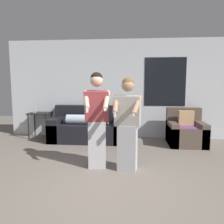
{
  "coord_description": "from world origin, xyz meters",
  "views": [
    {
      "loc": [
        0.31,
        -2.79,
        1.47
      ],
      "look_at": [
        -0.03,
        0.91,
        1.0
      ],
      "focal_mm": 35.0,
      "sensor_mm": 36.0,
      "label": 1
    }
  ],
  "objects_px": {
    "armchair": "(186,132)",
    "side_table": "(40,116)",
    "couch": "(89,128)",
    "person_left": "(97,120)",
    "person_right": "(127,125)"
  },
  "relations": [
    {
      "from": "armchair",
      "to": "person_left",
      "type": "xyz_separation_m",
      "value": [
        -1.94,
        -1.69,
        0.55
      ]
    },
    {
      "from": "person_left",
      "to": "couch",
      "type": "bearing_deg",
      "value": 105.7
    },
    {
      "from": "armchair",
      "to": "couch",
      "type": "bearing_deg",
      "value": 176.29
    },
    {
      "from": "armchair",
      "to": "person_right",
      "type": "xyz_separation_m",
      "value": [
        -1.41,
        -1.78,
        0.48
      ]
    },
    {
      "from": "side_table",
      "to": "armchair",
      "type": "bearing_deg",
      "value": -5.31
    },
    {
      "from": "couch",
      "to": "person_left",
      "type": "height_order",
      "value": "person_left"
    },
    {
      "from": "couch",
      "to": "person_right",
      "type": "distance_m",
      "value": 2.26
    },
    {
      "from": "side_table",
      "to": "person_right",
      "type": "xyz_separation_m",
      "value": [
        2.47,
        -2.14,
        0.2
      ]
    },
    {
      "from": "couch",
      "to": "person_right",
      "type": "height_order",
      "value": "person_right"
    },
    {
      "from": "armchair",
      "to": "side_table",
      "type": "xyz_separation_m",
      "value": [
        -3.88,
        0.36,
        0.28
      ]
    },
    {
      "from": "side_table",
      "to": "person_right",
      "type": "height_order",
      "value": "person_right"
    },
    {
      "from": "person_left",
      "to": "person_right",
      "type": "bearing_deg",
      "value": -9.39
    },
    {
      "from": "side_table",
      "to": "person_right",
      "type": "bearing_deg",
      "value": -40.94
    },
    {
      "from": "side_table",
      "to": "person_left",
      "type": "xyz_separation_m",
      "value": [
        1.93,
        -2.06,
        0.26
      ]
    },
    {
      "from": "couch",
      "to": "person_left",
      "type": "distance_m",
      "value": 2.0
    }
  ]
}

